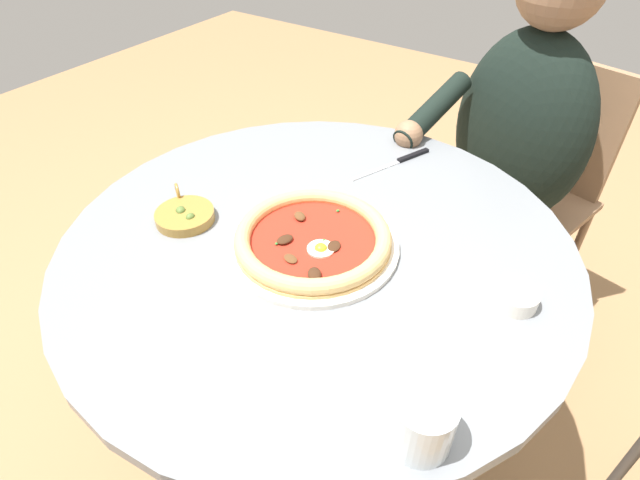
{
  "coord_description": "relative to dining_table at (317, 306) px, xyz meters",
  "views": [
    {
      "loc": [
        0.6,
        0.42,
        1.36
      ],
      "look_at": [
        -0.0,
        0.01,
        0.75
      ],
      "focal_mm": 28.5,
      "sensor_mm": 36.0,
      "label": 1
    }
  ],
  "objects": [
    {
      "name": "cafe_chair_diner",
      "position": [
        -0.83,
        0.21,
        -0.05
      ],
      "size": [
        0.48,
        0.48,
        0.85
      ],
      "color": "#957050",
      "rests_on": "ground"
    },
    {
      "name": "diner_person",
      "position": [
        -0.7,
        0.17,
        -0.04
      ],
      "size": [
        0.48,
        0.44,
        1.18
      ],
      "color": "#282833",
      "rests_on": "ground"
    },
    {
      "name": "water_glass",
      "position": [
        0.26,
        0.33,
        0.22
      ],
      "size": [
        0.08,
        0.08,
        0.08
      ],
      "color": "silver",
      "rests_on": "dining_table"
    },
    {
      "name": "ground_plane",
      "position": [
        0.0,
        0.0,
        -0.58
      ],
      "size": [
        6.0,
        6.0,
        0.02
      ],
      "primitive_type": "cube",
      "color": "#9E754C"
    },
    {
      "name": "pizza_on_plate",
      "position": [
        0.02,
        0.01,
        0.2
      ],
      "size": [
        0.32,
        0.32,
        0.04
      ],
      "color": "white",
      "rests_on": "dining_table"
    },
    {
      "name": "olive_pan",
      "position": [
        0.1,
        -0.25,
        0.19
      ],
      "size": [
        0.12,
        0.13,
        0.04
      ],
      "color": "olive",
      "rests_on": "dining_table"
    },
    {
      "name": "dining_table",
      "position": [
        0.0,
        0.0,
        0.0
      ],
      "size": [
        0.97,
        0.97,
        0.75
      ],
      "color": "gray",
      "rests_on": "ground"
    },
    {
      "name": "ramekin_capers",
      "position": [
        -0.05,
        0.36,
        0.2
      ],
      "size": [
        0.07,
        0.07,
        0.03
      ],
      "color": "white",
      "rests_on": "dining_table"
    },
    {
      "name": "steak_knife",
      "position": [
        -0.34,
        0.0,
        0.19
      ],
      "size": [
        0.21,
        0.09,
        0.01
      ],
      "color": "silver",
      "rests_on": "dining_table"
    }
  ]
}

